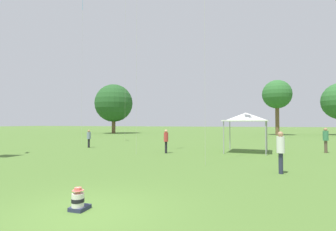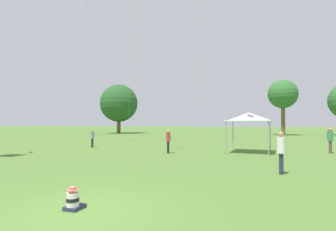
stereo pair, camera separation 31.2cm
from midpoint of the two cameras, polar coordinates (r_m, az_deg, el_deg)
ground_plane at (r=7.16m, az=-17.00°, el=-19.46°), size 300.00×300.00×0.00m
seated_toddler at (r=7.31m, az=-18.72°, el=-17.09°), size 0.39×0.48×0.59m
person_standing_0 at (r=19.07m, az=0.50°, el=-5.12°), size 0.35×0.35×1.72m
person_standing_1 at (r=24.51m, az=-15.80°, el=-4.51°), size 0.37×0.37×1.58m
person_standing_2 at (r=12.36m, az=24.06°, el=-6.56°), size 0.42×0.42×1.83m
person_standing_4 at (r=22.44m, az=32.17°, el=-4.18°), size 0.47×0.47×1.84m
canopy_tent at (r=20.40m, az=17.60°, el=-0.34°), size 3.35×3.35×2.97m
distant_tree_0 at (r=51.15m, az=23.88°, el=4.22°), size 5.14×5.14×9.94m
distant_tree_2 at (r=56.53m, az=-10.49°, el=2.64°), size 7.93×7.93×10.36m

